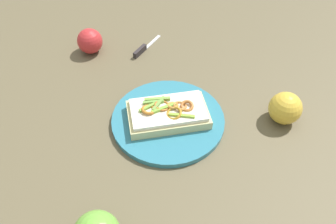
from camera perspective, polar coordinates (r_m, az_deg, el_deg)
ground_plane at (r=0.80m, az=-0.00°, el=-1.65°), size 2.00×2.00×0.00m
plate at (r=0.80m, az=-0.00°, el=-1.33°), size 0.26×0.26×0.01m
sandwich at (r=0.78m, az=-0.01°, el=-0.17°), size 0.21×0.19×0.04m
apple_0 at (r=1.01m, az=-12.82°, el=11.39°), size 0.09×0.09×0.07m
apple_1 at (r=0.82m, az=18.85°, el=0.61°), size 0.10×0.10×0.08m
knife at (r=1.00m, az=-4.17°, el=10.39°), size 0.02×0.13×0.02m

